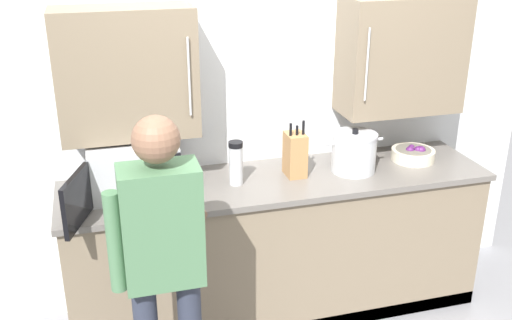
{
  "coord_description": "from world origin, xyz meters",
  "views": [
    {
      "loc": [
        -0.99,
        -2.18,
        2.34
      ],
      "look_at": [
        -0.15,
        0.82,
        1.07
      ],
      "focal_mm": 41.86,
      "sensor_mm": 36.0,
      "label": 1
    }
  ],
  "objects_px": {
    "fruit_bowl": "(413,154)",
    "thermos_flask": "(236,163)",
    "knife_block": "(295,154)",
    "stock_pot": "(354,152)",
    "person_figure": "(163,256)",
    "microwave_oven": "(128,169)"
  },
  "relations": [
    {
      "from": "stock_pot",
      "to": "thermos_flask",
      "type": "bearing_deg",
      "value": 179.73
    },
    {
      "from": "microwave_oven",
      "to": "stock_pot",
      "type": "bearing_deg",
      "value": -2.04
    },
    {
      "from": "knife_block",
      "to": "thermos_flask",
      "type": "relative_size",
      "value": 1.33
    },
    {
      "from": "stock_pot",
      "to": "fruit_bowl",
      "type": "height_order",
      "value": "stock_pot"
    },
    {
      "from": "person_figure",
      "to": "fruit_bowl",
      "type": "bearing_deg",
      "value": 25.64
    },
    {
      "from": "knife_block",
      "to": "thermos_flask",
      "type": "bearing_deg",
      "value": -175.12
    },
    {
      "from": "knife_block",
      "to": "stock_pot",
      "type": "distance_m",
      "value": 0.36
    },
    {
      "from": "knife_block",
      "to": "fruit_bowl",
      "type": "height_order",
      "value": "knife_block"
    },
    {
      "from": "thermos_flask",
      "to": "fruit_bowl",
      "type": "xyz_separation_m",
      "value": [
        1.16,
        0.05,
        -0.09
      ]
    },
    {
      "from": "knife_block",
      "to": "fruit_bowl",
      "type": "distance_m",
      "value": 0.8
    },
    {
      "from": "microwave_oven",
      "to": "stock_pot",
      "type": "relative_size",
      "value": 1.87
    },
    {
      "from": "microwave_oven",
      "to": "thermos_flask",
      "type": "relative_size",
      "value": 2.65
    },
    {
      "from": "microwave_oven",
      "to": "person_figure",
      "type": "xyz_separation_m",
      "value": [
        0.08,
        -0.8,
        -0.1
      ]
    },
    {
      "from": "thermos_flask",
      "to": "stock_pot",
      "type": "relative_size",
      "value": 0.71
    },
    {
      "from": "microwave_oven",
      "to": "knife_block",
      "type": "height_order",
      "value": "knife_block"
    },
    {
      "from": "stock_pot",
      "to": "fruit_bowl",
      "type": "distance_m",
      "value": 0.45
    },
    {
      "from": "stock_pot",
      "to": "microwave_oven",
      "type": "bearing_deg",
      "value": 177.96
    },
    {
      "from": "person_figure",
      "to": "knife_block",
      "type": "bearing_deg",
      "value": 41.59
    },
    {
      "from": "fruit_bowl",
      "to": "person_figure",
      "type": "xyz_separation_m",
      "value": [
        -1.68,
        -0.81,
        0.0
      ]
    },
    {
      "from": "fruit_bowl",
      "to": "thermos_flask",
      "type": "bearing_deg",
      "value": -177.36
    },
    {
      "from": "microwave_oven",
      "to": "person_figure",
      "type": "distance_m",
      "value": 0.81
    },
    {
      "from": "knife_block",
      "to": "fruit_bowl",
      "type": "xyz_separation_m",
      "value": [
        0.8,
        0.02,
        -0.09
      ]
    }
  ]
}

